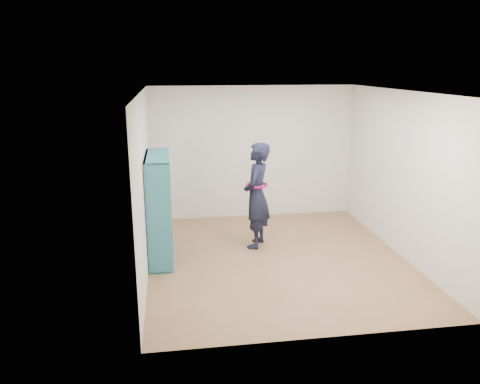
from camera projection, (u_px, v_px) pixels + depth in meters
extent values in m
plane|color=#8D6340|center=(277.00, 259.00, 7.42)|extent=(4.50, 4.50, 0.00)
plane|color=white|center=(281.00, 92.00, 6.74)|extent=(4.50, 4.50, 0.00)
cube|color=silver|center=(144.00, 184.00, 6.79)|extent=(0.02, 4.50, 2.60)
cube|color=silver|center=(403.00, 175.00, 7.36)|extent=(0.02, 4.50, 2.60)
cube|color=silver|center=(253.00, 153.00, 9.22)|extent=(4.00, 0.02, 2.60)
cube|color=silver|center=(327.00, 229.00, 4.93)|extent=(4.00, 0.02, 2.60)
cube|color=#276B7B|center=(159.00, 220.00, 6.68)|extent=(0.36, 0.03, 1.66)
cube|color=#276B7B|center=(160.00, 197.00, 7.84)|extent=(0.36, 0.03, 1.66)
cube|color=#276B7B|center=(162.00, 257.00, 7.47)|extent=(0.36, 1.24, 0.03)
cube|color=#276B7B|center=(157.00, 156.00, 7.04)|extent=(0.36, 1.24, 0.03)
cube|color=#276B7B|center=(149.00, 208.00, 7.23)|extent=(0.03, 1.24, 1.66)
cube|color=#276B7B|center=(159.00, 212.00, 7.07)|extent=(0.34, 0.03, 1.60)
cube|color=#276B7B|center=(160.00, 204.00, 7.45)|extent=(0.34, 0.03, 1.60)
cube|color=#276B7B|center=(161.00, 232.00, 7.36)|extent=(0.34, 1.19, 0.03)
cube|color=#276B7B|center=(160.00, 208.00, 7.26)|extent=(0.34, 1.19, 0.03)
cube|color=#276B7B|center=(158.00, 183.00, 7.15)|extent=(0.34, 1.19, 0.03)
cube|color=beige|center=(163.00, 263.00, 7.07)|extent=(0.23, 0.14, 0.09)
cube|color=black|center=(162.00, 235.00, 6.90)|extent=(0.19, 0.17, 0.22)
cube|color=maroon|center=(161.00, 207.00, 6.78)|extent=(0.19, 0.17, 0.29)
cube|color=silver|center=(159.00, 187.00, 6.76)|extent=(0.23, 0.14, 0.06)
cube|color=navy|center=(163.00, 247.00, 7.37)|extent=(0.19, 0.17, 0.31)
cube|color=brown|center=(162.00, 224.00, 7.27)|extent=(0.19, 0.17, 0.28)
cube|color=#BFB28C|center=(161.00, 204.00, 7.24)|extent=(0.23, 0.14, 0.09)
cube|color=#26594C|center=(160.00, 175.00, 7.06)|extent=(0.19, 0.17, 0.24)
cube|color=beige|center=(164.00, 239.00, 7.75)|extent=(0.19, 0.17, 0.27)
cube|color=black|center=(162.00, 222.00, 7.73)|extent=(0.23, 0.14, 0.06)
cube|color=maroon|center=(161.00, 193.00, 7.54)|extent=(0.19, 0.17, 0.27)
cube|color=silver|center=(160.00, 168.00, 7.43)|extent=(0.19, 0.17, 0.29)
imported|color=black|center=(257.00, 196.00, 7.73)|extent=(0.64, 0.76, 1.77)
torus|color=#B10D64|center=(257.00, 185.00, 7.69)|extent=(0.48, 0.48, 0.04)
cube|color=silver|center=(249.00, 187.00, 7.82)|extent=(0.03, 0.09, 0.12)
cube|color=black|center=(249.00, 187.00, 7.82)|extent=(0.03, 0.09, 0.12)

